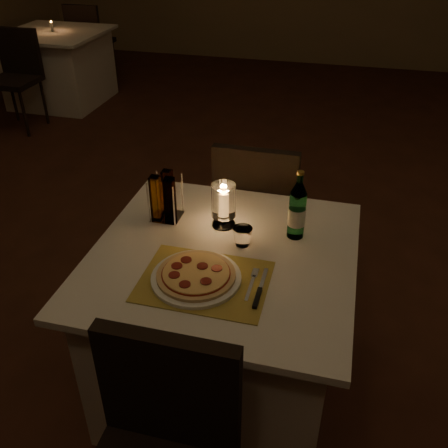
% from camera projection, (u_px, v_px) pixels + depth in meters
% --- Properties ---
extents(floor, '(8.00, 10.00, 0.02)m').
position_uv_depth(floor, '(257.00, 307.00, 2.75)').
color(floor, '#411F15').
rests_on(floor, ground).
extents(main_table, '(1.00, 1.00, 0.74)m').
position_uv_depth(main_table, '(223.00, 323.00, 2.10)').
color(main_table, silver).
rests_on(main_table, ground).
extents(chair_far, '(0.42, 0.42, 0.90)m').
position_uv_depth(chair_far, '(257.00, 204.00, 2.59)').
color(chair_far, black).
rests_on(chair_far, ground).
extents(placemat, '(0.45, 0.34, 0.00)m').
position_uv_depth(placemat, '(204.00, 281.00, 1.76)').
color(placemat, '#AC933C').
rests_on(placemat, main_table).
extents(plate, '(0.32, 0.32, 0.01)m').
position_uv_depth(plate, '(196.00, 278.00, 1.76)').
color(plate, white).
rests_on(plate, placemat).
extents(pizza, '(0.28, 0.28, 0.02)m').
position_uv_depth(pizza, '(196.00, 274.00, 1.75)').
color(pizza, '#D8B77F').
rests_on(pizza, plate).
extents(fork, '(0.02, 0.18, 0.00)m').
position_uv_depth(fork, '(252.00, 282.00, 1.75)').
color(fork, silver).
rests_on(fork, placemat).
extents(knife, '(0.02, 0.22, 0.01)m').
position_uv_depth(knife, '(259.00, 294.00, 1.69)').
color(knife, black).
rests_on(knife, placemat).
extents(tumbler, '(0.08, 0.08, 0.08)m').
position_uv_depth(tumbler, '(243.00, 236.00, 1.93)').
color(tumbler, white).
rests_on(tumbler, main_table).
extents(water_bottle, '(0.07, 0.07, 0.29)m').
position_uv_depth(water_bottle, '(297.00, 211.00, 1.94)').
color(water_bottle, '#5FB277').
rests_on(water_bottle, main_table).
extents(hurricane_candle, '(0.10, 0.10, 0.19)m').
position_uv_depth(hurricane_candle, '(224.00, 202.00, 2.01)').
color(hurricane_candle, white).
rests_on(hurricane_candle, main_table).
extents(cruet_caddy, '(0.12, 0.12, 0.21)m').
position_uv_depth(cruet_caddy, '(165.00, 199.00, 2.06)').
color(cruet_caddy, white).
rests_on(cruet_caddy, main_table).
extents(neighbor_table_left, '(1.00, 1.00, 0.74)m').
position_uv_depth(neighbor_table_left, '(59.00, 67.00, 5.34)').
color(neighbor_table_left, silver).
rests_on(neighbor_table_left, ground).
extents(neighbor_chair_la, '(0.42, 0.42, 0.90)m').
position_uv_depth(neighbor_chair_la, '(16.00, 69.00, 4.66)').
color(neighbor_chair_la, black).
rests_on(neighbor_chair_la, ground).
extents(neighbor_chair_lb, '(0.42, 0.42, 0.90)m').
position_uv_depth(neighbor_chair_lb, '(88.00, 36.00, 5.82)').
color(neighbor_chair_lb, black).
rests_on(neighbor_chair_lb, ground).
extents(neighbor_candle_left, '(0.03, 0.03, 0.11)m').
position_uv_depth(neighbor_candle_left, '(52.00, 27.00, 5.11)').
color(neighbor_candle_left, white).
rests_on(neighbor_candle_left, neighbor_table_left).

